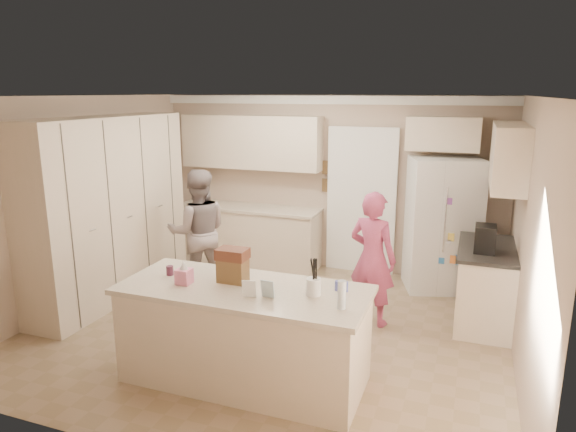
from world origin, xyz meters
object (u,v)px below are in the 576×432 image
(teen_girl, at_px, (372,259))
(coffee_maker, at_px, (485,239))
(utensil_crock, at_px, (314,287))
(dollhouse_body, at_px, (233,270))
(refrigerator, at_px, (442,225))
(island_base, at_px, (244,336))
(tissue_box, at_px, (184,276))
(teen_boy, at_px, (198,232))

(teen_girl, bearing_deg, coffee_maker, -150.74)
(utensil_crock, xyz_separation_m, dollhouse_body, (-0.80, 0.05, 0.04))
(refrigerator, xyz_separation_m, teen_girl, (-0.67, -1.42, -0.12))
(refrigerator, bearing_deg, island_base, -134.04)
(tissue_box, bearing_deg, teen_boy, 116.43)
(refrigerator, relative_size, island_base, 0.82)
(island_base, height_order, teen_girl, teen_girl)
(refrigerator, xyz_separation_m, dollhouse_body, (-1.68, -2.96, 0.14))
(tissue_box, height_order, teen_boy, teen_boy)
(utensil_crock, bearing_deg, refrigerator, 73.67)
(teen_boy, bearing_deg, refrigerator, 171.75)
(island_base, xyz_separation_m, teen_girl, (0.86, 1.64, 0.34))
(tissue_box, xyz_separation_m, teen_girl, (1.41, 1.74, -0.21))
(coffee_maker, bearing_deg, dollhouse_body, -140.71)
(coffee_maker, bearing_deg, island_base, -137.17)
(utensil_crock, bearing_deg, island_base, -175.60)
(dollhouse_body, height_order, teen_girl, teen_girl)
(refrigerator, relative_size, tissue_box, 12.86)
(dollhouse_body, bearing_deg, tissue_box, -153.43)
(teen_boy, distance_m, teen_girl, 2.36)
(refrigerator, distance_m, island_base, 3.45)
(coffee_maker, bearing_deg, teen_boy, -178.31)
(dollhouse_body, relative_size, teen_boy, 0.16)
(utensil_crock, relative_size, teen_boy, 0.09)
(refrigerator, bearing_deg, coffee_maker, -83.26)
(refrigerator, xyz_separation_m, tissue_box, (-2.08, -3.16, 0.10))
(island_base, distance_m, teen_boy, 2.37)
(coffee_maker, relative_size, tissue_box, 2.14)
(tissue_box, height_order, dollhouse_body, dollhouse_body)
(refrigerator, distance_m, tissue_box, 3.78)
(refrigerator, height_order, coffee_maker, refrigerator)
(dollhouse_body, bearing_deg, refrigerator, 60.38)
(coffee_maker, relative_size, utensil_crock, 2.00)
(tissue_box, xyz_separation_m, dollhouse_body, (0.40, 0.20, 0.04))
(island_base, height_order, utensil_crock, utensil_crock)
(island_base, distance_m, utensil_crock, 0.86)
(refrigerator, bearing_deg, utensil_crock, -123.77)
(island_base, relative_size, dollhouse_body, 8.46)
(tissue_box, relative_size, teen_girl, 0.09)
(dollhouse_body, xyz_separation_m, teen_girl, (1.01, 1.54, -0.25))
(teen_boy, bearing_deg, dollhouse_body, 97.48)
(teen_boy, bearing_deg, tissue_box, 85.54)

